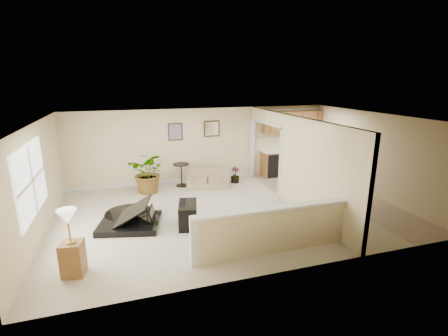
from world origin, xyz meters
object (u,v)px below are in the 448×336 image
object	(u,v)px
piano	(127,203)
piano_bench	(188,215)
small_plant	(235,176)
accent_table	(181,172)
lamp_stand	(71,248)
loveseat	(207,178)
palm_plant	(149,173)

from	to	relation	value
piano	piano_bench	distance (m)	1.50
piano	small_plant	bearing A→B (deg)	46.60
accent_table	lamp_stand	size ratio (longest dim) A/B	0.60
loveseat	palm_plant	distance (m)	1.90
palm_plant	small_plant	world-z (taller)	palm_plant
accent_table	piano_bench	bearing A→B (deg)	-97.37
piano_bench	small_plant	bearing A→B (deg)	52.36
accent_table	palm_plant	distance (m)	1.11
loveseat	accent_table	size ratio (longest dim) A/B	1.99
lamp_stand	loveseat	bearing A→B (deg)	49.29
palm_plant	loveseat	bearing A→B (deg)	1.18
piano_bench	palm_plant	size ratio (longest dim) A/B	0.56
piano_bench	small_plant	xyz separation A→B (m)	(2.21, 2.86, -0.05)
piano_bench	accent_table	xyz separation A→B (m)	(0.39, 3.04, 0.21)
small_plant	lamp_stand	size ratio (longest dim) A/B	0.43
piano	piano_bench	size ratio (longest dim) A/B	2.23
piano_bench	palm_plant	distance (m)	2.82
piano_bench	accent_table	distance (m)	3.07
accent_table	palm_plant	size ratio (longest dim) A/B	0.51
piano	lamp_stand	xyz separation A→B (m)	(-1.00, -1.92, -0.02)
piano	accent_table	world-z (taller)	piano
piano_bench	small_plant	size ratio (longest dim) A/B	1.56
palm_plant	piano_bench	bearing A→B (deg)	-76.26
lamp_stand	piano	bearing A→B (deg)	62.45
palm_plant	lamp_stand	distance (m)	4.47
loveseat	accent_table	xyz separation A→B (m)	(-0.81, 0.28, 0.20)
accent_table	small_plant	distance (m)	1.84
piano	palm_plant	distance (m)	2.32
loveseat	lamp_stand	distance (m)	5.50
piano	small_plant	size ratio (longest dim) A/B	3.47
accent_table	piano	bearing A→B (deg)	-125.09
palm_plant	lamp_stand	bearing A→B (deg)	-112.60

